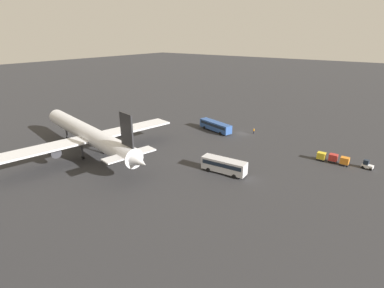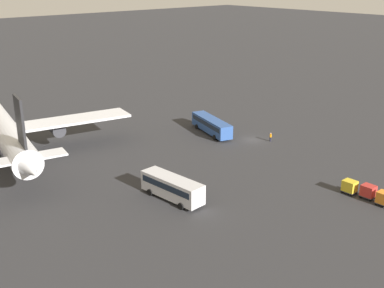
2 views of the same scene
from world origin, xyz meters
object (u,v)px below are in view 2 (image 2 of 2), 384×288
object	(u,v)px
worker_person	(271,137)
cargo_cart_red	(368,191)
airplane	(1,125)
shuttle_bus_far	(172,186)
shuttle_bus_near	(212,125)
cargo_cart_orange	(384,198)
cargo_cart_yellow	(350,186)

from	to	relation	value
worker_person	cargo_cart_red	xyz separation A→B (m)	(-25.64, 9.11, 0.32)
airplane	worker_person	xyz separation A→B (m)	(-26.83, -41.66, -4.77)
shuttle_bus_far	worker_person	xyz separation A→B (m)	(6.90, -30.40, -1.13)
airplane	shuttle_bus_far	distance (m)	35.74
shuttle_bus_near	cargo_cart_orange	world-z (taller)	shuttle_bus_near
shuttle_bus_near	cargo_cart_yellow	distance (m)	34.45
cargo_cart_yellow	shuttle_bus_near	bearing A→B (deg)	-7.49
airplane	cargo_cart_red	world-z (taller)	airplane
airplane	worker_person	size ratio (longest dim) A/B	30.16
worker_person	cargo_cart_orange	world-z (taller)	cargo_cart_orange
shuttle_bus_near	worker_person	size ratio (longest dim) A/B	7.40
shuttle_bus_near	worker_person	bearing A→B (deg)	-139.39
shuttle_bus_far	worker_person	bearing A→B (deg)	-81.56
worker_person	cargo_cart_red	bearing A→B (deg)	160.44
shuttle_bus_far	cargo_cart_red	distance (m)	28.38
cargo_cart_orange	cargo_cart_yellow	world-z (taller)	same
worker_person	shuttle_bus_far	bearing A→B (deg)	102.78
airplane	shuttle_bus_near	bearing A→B (deg)	-101.61
shuttle_bus_near	cargo_cart_yellow	xyz separation A→B (m)	(-34.15, 4.49, -0.68)
airplane	cargo_cart_orange	world-z (taller)	airplane
airplane	cargo_cart_red	bearing A→B (deg)	-136.62
airplane	worker_person	world-z (taller)	airplane
cargo_cart_red	cargo_cart_yellow	xyz separation A→B (m)	(2.70, 0.53, 0.00)
shuttle_bus_far	worker_person	distance (m)	31.19
shuttle_bus_near	cargo_cart_red	distance (m)	37.06
cargo_cart_red	worker_person	bearing A→B (deg)	-19.56
airplane	cargo_cart_red	size ratio (longest dim) A/B	25.48
worker_person	shuttle_bus_near	bearing A→B (deg)	24.68
shuttle_bus_near	cargo_cart_yellow	bearing A→B (deg)	-171.57
airplane	shuttle_bus_far	world-z (taller)	airplane
cargo_cart_orange	airplane	bearing A→B (deg)	30.19
cargo_cart_red	airplane	bearing A→B (deg)	31.81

